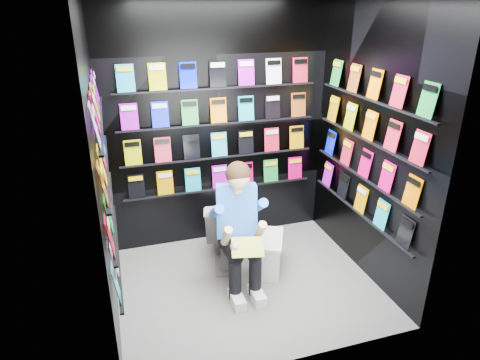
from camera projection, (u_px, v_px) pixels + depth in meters
name	position (u px, v px, depth m)	size (l,w,h in m)	color
floor	(247.00, 284.00, 4.13)	(2.40, 2.40, 0.00)	slate
wall_back	(218.00, 127.00, 4.51)	(2.40, 0.04, 2.60)	black
wall_front	(296.00, 208.00, 2.75)	(2.40, 0.04, 2.60)	black
wall_left	(100.00, 173.00, 3.30)	(0.04, 2.00, 2.60)	black
wall_right	(370.00, 145.00, 3.96)	(0.04, 2.00, 2.60)	black
comics_back	(219.00, 128.00, 4.48)	(2.10, 0.06, 1.37)	red
comics_left	(104.00, 172.00, 3.31)	(0.06, 1.70, 1.37)	red
comics_right	(368.00, 145.00, 3.95)	(0.06, 1.70, 1.37)	red
toilet	(225.00, 229.00, 4.39)	(0.42, 0.75, 0.73)	white
longbox	(268.00, 255.00, 4.31)	(0.25, 0.45, 0.34)	silver
longbox_lid	(269.00, 239.00, 4.24)	(0.27, 0.47, 0.03)	silver
reader	(236.00, 211.00, 3.91)	(0.50, 0.73, 1.34)	blue
held_comic	(248.00, 247.00, 3.67)	(0.28, 0.01, 0.19)	green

